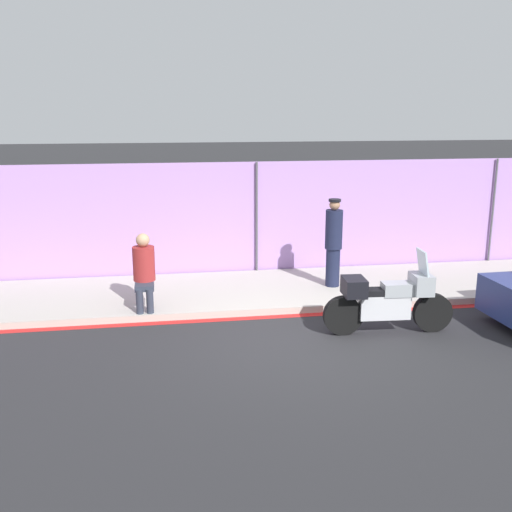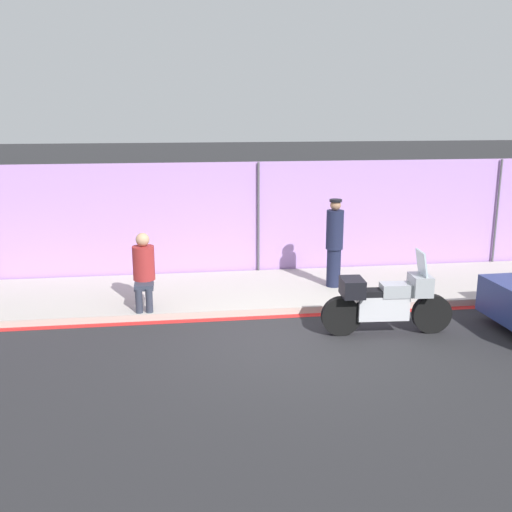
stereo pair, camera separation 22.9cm
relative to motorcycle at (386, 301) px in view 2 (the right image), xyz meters
The scene contains 7 objects.
ground_plane 1.73m from the motorcycle, behind, with size 120.00×120.00×0.00m, color #262628.
sidewalk 3.06m from the motorcycle, 122.37° to the left, with size 42.62×2.73×0.13m.
curb_paint_stripe 2.03m from the motorcycle, 145.95° to the left, with size 42.62×0.18×0.01m.
storefront_fence 4.37m from the motorcycle, 111.97° to the left, with size 40.49×0.17×2.60m.
motorcycle is the anchor object (origin of this frame).
officer_standing 2.50m from the motorcycle, 95.83° to the left, with size 0.35×0.35×1.83m.
person_seated_on_curb 4.43m from the motorcycle, 157.74° to the left, with size 0.41×0.72×1.39m.
Camera 2 is at (-1.91, -9.00, 3.74)m, focal length 42.00 mm.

